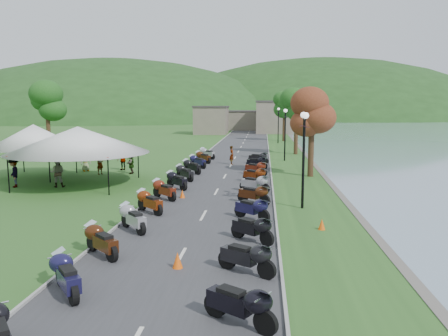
{
  "coord_description": "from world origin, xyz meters",
  "views": [
    {
      "loc": [
        2.91,
        -4.81,
        5.41
      ],
      "look_at": [
        0.34,
        23.61,
        1.3
      ],
      "focal_mm": 35.0,
      "sensor_mm": 36.0,
      "label": 1
    }
  ],
  "objects": [
    {
      "name": "pedestrian_a",
      "position": [
        -9.88,
        28.18,
        0.0
      ],
      "size": [
        0.7,
        0.78,
        1.75
      ],
      "primitive_type": "imported",
      "rotation": [
        0.0,
        0.0,
        1.12
      ],
      "color": "slate",
      "rests_on": "ground"
    },
    {
      "name": "moto_row_left",
      "position": [
        -2.75,
        16.28,
        0.55
      ],
      "size": [
        2.6,
        47.45,
        1.1
      ],
      "primitive_type": null,
      "color": "#331411",
      "rests_on": "ground"
    },
    {
      "name": "tree_lakeside",
      "position": [
        6.52,
        28.59,
        3.71
      ],
      "size": [
        2.67,
        2.67,
        7.41
      ],
      "primitive_type": null,
      "color": "#27651F",
      "rests_on": "ground"
    },
    {
      "name": "pedestrian_c",
      "position": [
        -13.55,
        22.36,
        0.0
      ],
      "size": [
        1.21,
        1.31,
        1.96
      ],
      "primitive_type": "imported",
      "rotation": [
        0.0,
        0.0,
        5.41
      ],
      "color": "slate",
      "rests_on": "ground"
    },
    {
      "name": "road",
      "position": [
        0.0,
        40.0,
        0.01
      ],
      "size": [
        7.0,
        120.0,
        0.02
      ],
      "primitive_type": "cube",
      "color": "#3D3D40",
      "rests_on": "ground"
    },
    {
      "name": "traffic_cone_near",
      "position": [
        0.1,
        8.96,
        0.28
      ],
      "size": [
        0.36,
        0.36,
        0.56
      ],
      "primitive_type": "cone",
      "color": "#F2590C",
      "rests_on": "ground"
    },
    {
      "name": "vendor_tent_main",
      "position": [
        -9.59,
        23.67,
        2.0
      ],
      "size": [
        6.37,
        6.37,
        4.0
      ],
      "primitive_type": null,
      "color": "white",
      "rests_on": "ground"
    },
    {
      "name": "vendor_tent_side",
      "position": [
        -14.31,
        26.57,
        2.0
      ],
      "size": [
        4.45,
        4.45,
        4.0
      ],
      "primitive_type": null,
      "color": "white",
      "rests_on": "ground"
    },
    {
      "name": "hills_backdrop",
      "position": [
        0.0,
        200.0,
        0.0
      ],
      "size": [
        360.0,
        120.0,
        76.0
      ],
      "primitive_type": null,
      "color": "#285621",
      "rests_on": "ground"
    },
    {
      "name": "moto_row_right",
      "position": [
        2.42,
        18.78,
        0.55
      ],
      "size": [
        2.6,
        36.03,
        1.1
      ],
      "primitive_type": null,
      "color": "#331411",
      "rests_on": "ground"
    },
    {
      "name": "far_building",
      "position": [
        -2.0,
        85.0,
        2.5
      ],
      "size": [
        18.0,
        16.0,
        5.0
      ],
      "primitive_type": "cube",
      "color": "#756B5B",
      "rests_on": "ground"
    },
    {
      "name": "pedestrian_b",
      "position": [
        -10.72,
        22.73,
        0.0
      ],
      "size": [
        1.04,
        0.72,
        1.96
      ],
      "primitive_type": "imported",
      "rotation": [
        0.0,
        0.0,
        3.37
      ],
      "color": "slate",
      "rests_on": "ground"
    }
  ]
}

